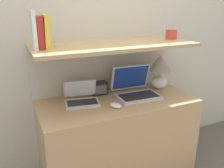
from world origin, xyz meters
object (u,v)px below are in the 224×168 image
object	(u,v)px
computer_mouse	(116,105)
book_white	(33,30)
laptop_small	(81,98)
book_red	(40,33)
table_lamp	(160,69)
shelf_gadget	(171,35)
laptop_large	(135,90)
book_yellow	(46,32)
router_box	(99,88)

from	to	relation	value
computer_mouse	book_white	distance (m)	0.80
laptop_small	book_red	xyz separation A→B (m)	(-0.28, -0.01, 0.53)
table_lamp	shelf_gadget	distance (m)	0.32
laptop_large	computer_mouse	xyz separation A→B (m)	(-0.26, -0.16, -0.04)
book_red	book_yellow	size ratio (longest dim) A/B	0.96
router_box	book_red	bearing A→B (deg)	-164.87
book_white	laptop_small	bearing A→B (deg)	1.95
laptop_large	book_yellow	size ratio (longest dim) A/B	1.62
shelf_gadget	book_red	bearing A→B (deg)	180.00
laptop_large	laptop_small	world-z (taller)	laptop_large
router_box	book_yellow	world-z (taller)	book_yellow
book_white	computer_mouse	bearing A→B (deg)	-19.70
laptop_large	router_box	xyz separation A→B (m)	(-0.28, 0.16, 0.00)
laptop_small	router_box	bearing A→B (deg)	30.57
book_white	book_yellow	size ratio (longest dim) A/B	1.12
laptop_large	book_white	xyz separation A→B (m)	(-0.79, 0.03, 0.54)
router_box	laptop_large	bearing A→B (deg)	-29.46
router_box	book_yellow	distance (m)	0.69
laptop_large	book_red	size ratio (longest dim) A/B	1.69
table_lamp	laptop_large	world-z (taller)	table_lamp
computer_mouse	book_white	xyz separation A→B (m)	(-0.53, 0.19, 0.57)
laptop_small	book_yellow	xyz separation A→B (m)	(-0.23, -0.01, 0.54)
shelf_gadget	laptop_large	bearing A→B (deg)	-175.69
computer_mouse	shelf_gadget	size ratio (longest dim) A/B	1.43
computer_mouse	book_yellow	size ratio (longest dim) A/B	0.52
router_box	shelf_gadget	bearing A→B (deg)	-11.52
book_white	book_red	bearing A→B (deg)	0.00
book_yellow	book_red	bearing A→B (deg)	180.00
laptop_small	shelf_gadget	bearing A→B (deg)	-0.74
laptop_large	book_red	xyz separation A→B (m)	(-0.75, 0.03, 0.52)
laptop_large	book_red	distance (m)	0.92
laptop_small	computer_mouse	size ratio (longest dim) A/B	2.48
laptop_large	book_red	bearing A→B (deg)	177.95
table_lamp	laptop_small	xyz separation A→B (m)	(-0.77, -0.03, -0.15)
table_lamp	book_yellow	distance (m)	1.08
table_lamp	laptop_small	size ratio (longest dim) A/B	1.06
laptop_large	computer_mouse	world-z (taller)	laptop_large
table_lamp	router_box	size ratio (longest dim) A/B	2.41
router_box	book_white	bearing A→B (deg)	-165.95
laptop_small	book_red	distance (m)	0.60
laptop_small	book_yellow	bearing A→B (deg)	-177.38
computer_mouse	shelf_gadget	xyz separation A→B (m)	(0.62, 0.19, 0.49)
table_lamp	laptop_small	bearing A→B (deg)	-177.41
laptop_large	shelf_gadget	bearing A→B (deg)	4.31
table_lamp	book_white	size ratio (longest dim) A/B	1.22
book_red	table_lamp	bearing A→B (deg)	2.49
laptop_small	laptop_large	bearing A→B (deg)	-4.52
laptop_large	book_white	size ratio (longest dim) A/B	1.44
book_yellow	shelf_gadget	size ratio (longest dim) A/B	2.72
table_lamp	book_white	distance (m)	1.16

